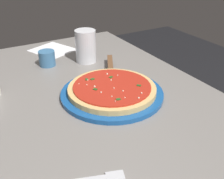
# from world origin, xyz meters

# --- Properties ---
(restaurant_table) EXTENTS (1.04, 0.70, 0.76)m
(restaurant_table) POSITION_xyz_m (0.00, 0.00, 0.60)
(restaurant_table) COLOR black
(restaurant_table) RESTS_ON ground_plane
(serving_plate) EXTENTS (0.30, 0.30, 0.01)m
(serving_plate) POSITION_xyz_m (-0.06, -0.05, 0.77)
(serving_plate) COLOR #195199
(serving_plate) RESTS_ON restaurant_table
(pizza) EXTENTS (0.26, 0.26, 0.02)m
(pizza) POSITION_xyz_m (-0.06, -0.05, 0.78)
(pizza) COLOR #DBB26B
(pizza) RESTS_ON serving_plate
(pizza_server) EXTENTS (0.22, 0.14, 0.01)m
(pizza_server) POSITION_xyz_m (0.08, -0.12, 0.78)
(pizza_server) COLOR silver
(pizza_server) RESTS_ON serving_plate
(cup_tall_drink) EXTENTS (0.08, 0.08, 0.12)m
(cup_tall_drink) POSITION_xyz_m (0.22, -0.09, 0.82)
(cup_tall_drink) COLOR silver
(cup_tall_drink) RESTS_ON restaurant_table
(cup_small_sauce) EXTENTS (0.06, 0.06, 0.06)m
(cup_small_sauce) POSITION_xyz_m (0.25, 0.05, 0.79)
(cup_small_sauce) COLOR teal
(cup_small_sauce) RESTS_ON restaurant_table
(napkin_folded_right) EXTENTS (0.20, 0.19, 0.00)m
(napkin_folded_right) POSITION_xyz_m (0.40, -0.02, 0.76)
(napkin_folded_right) COLOR white
(napkin_folded_right) RESTS_ON restaurant_table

